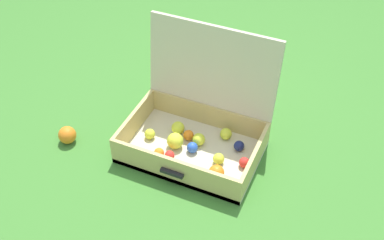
{
  "coord_description": "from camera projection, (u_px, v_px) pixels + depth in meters",
  "views": [
    {
      "loc": [
        0.61,
        -1.56,
        1.69
      ],
      "look_at": [
        -0.05,
        -0.08,
        0.21
      ],
      "focal_mm": 45.23,
      "sensor_mm": 36.0,
      "label": 1
    }
  ],
  "objects": [
    {
      "name": "ground_plane",
      "position": [
        207.0,
        145.0,
        2.38
      ],
      "size": [
        16.0,
        16.0,
        0.0
      ],
      "primitive_type": "plane",
      "color": "#3D7A2D"
    },
    {
      "name": "open_suitcase",
      "position": [
        198.0,
        126.0,
        2.29
      ],
      "size": [
        0.64,
        0.5,
        0.56
      ],
      "color": "beige",
      "rests_on": "ground"
    },
    {
      "name": "stray_ball_on_grass",
      "position": [
        67.0,
        135.0,
        2.37
      ],
      "size": [
        0.09,
        0.09,
        0.09
      ],
      "primitive_type": "sphere",
      "color": "orange",
      "rests_on": "ground"
    }
  ]
}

